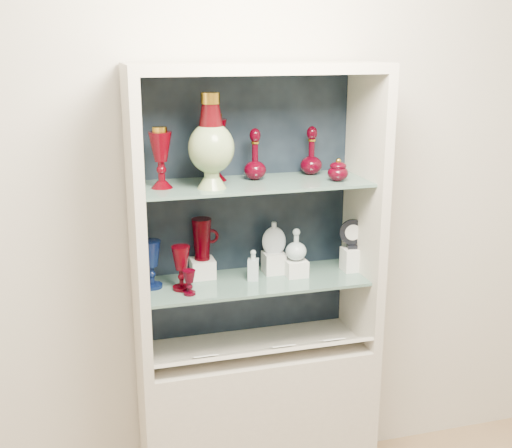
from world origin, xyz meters
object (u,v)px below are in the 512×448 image
object	(u,v)px
enamel_urn	(211,141)
pedestal_lamp_left	(161,158)
clear_round_decanter	(296,245)
ruby_decanter_a	(255,151)
cameo_medallion	(353,233)
ruby_goblet_small	(189,283)
ruby_goblet_tall	(181,268)
clear_square_bottle	(253,265)
flat_flask	(274,237)
ruby_pitcher	(202,239)
lidded_bowl	(338,169)
cobalt_goblet	(151,264)
pedestal_lamp_right	(214,148)
ruby_decanter_b	(312,149)

from	to	relation	value
enamel_urn	pedestal_lamp_left	bearing A→B (deg)	163.78
enamel_urn	clear_round_decanter	world-z (taller)	enamel_urn
ruby_decanter_a	enamel_urn	bearing A→B (deg)	-152.03
cameo_medallion	ruby_goblet_small	bearing A→B (deg)	-162.82
ruby_goblet_tall	clear_square_bottle	xyz separation A→B (m)	(0.31, 0.03, -0.02)
ruby_decanter_a	flat_flask	xyz separation A→B (m)	(0.09, 0.02, -0.38)
ruby_decanter_a	ruby_pitcher	size ratio (longest dim) A/B	1.34
pedestal_lamp_left	lidded_bowl	distance (m)	0.71
ruby_goblet_tall	flat_flask	size ratio (longest dim) A/B	1.28
ruby_decanter_a	ruby_goblet_tall	size ratio (longest dim) A/B	1.30
cobalt_goblet	clear_round_decanter	bearing A→B (deg)	-2.48
pedestal_lamp_right	flat_flask	size ratio (longest dim) A/B	1.90
pedestal_lamp_left	lidded_bowl	size ratio (longest dim) A/B	2.46
enamel_urn	ruby_decanter_a	xyz separation A→B (m)	(0.20, 0.11, -0.06)
pedestal_lamp_right	ruby_decanter_b	xyz separation A→B (m)	(0.42, 0.01, -0.03)
lidded_bowl	flat_flask	world-z (taller)	lidded_bowl
ruby_decanter_b	clear_square_bottle	xyz separation A→B (m)	(-0.28, -0.09, -0.46)
ruby_goblet_tall	ruby_pitcher	xyz separation A→B (m)	(0.11, 0.12, 0.08)
ruby_pitcher	clear_round_decanter	xyz separation A→B (m)	(0.39, -0.09, -0.03)
ruby_pitcher	flat_flask	world-z (taller)	ruby_pitcher
ruby_decanter_a	ruby_goblet_tall	bearing A→B (deg)	-167.44
lidded_bowl	ruby_goblet_tall	xyz separation A→B (m)	(-0.65, 0.04, -0.38)
clear_square_bottle	clear_round_decanter	distance (m)	0.20
pedestal_lamp_left	ruby_decanter_a	bearing A→B (deg)	7.85
ruby_decanter_b	ruby_goblet_tall	world-z (taller)	ruby_decanter_b
ruby_goblet_tall	lidded_bowl	bearing A→B (deg)	-3.83
lidded_bowl	cobalt_goblet	xyz separation A→B (m)	(-0.76, 0.10, -0.37)
flat_flask	ruby_decanter_b	bearing A→B (deg)	22.95
clear_round_decanter	cameo_medallion	xyz separation A→B (m)	(0.26, -0.00, 0.03)
cameo_medallion	ruby_pitcher	bearing A→B (deg)	-177.93
ruby_decanter_a	flat_flask	size ratio (longest dim) A/B	1.66
ruby_goblet_tall	pedestal_lamp_left	bearing A→B (deg)	162.46
enamel_urn	cobalt_goblet	world-z (taller)	enamel_urn
pedestal_lamp_left	clear_square_bottle	xyz separation A→B (m)	(0.37, 0.01, -0.47)
ruby_pitcher	flat_flask	distance (m)	0.31
enamel_urn	cameo_medallion	world-z (taller)	enamel_urn
lidded_bowl	clear_round_decanter	xyz separation A→B (m)	(-0.15, 0.07, -0.33)
enamel_urn	ruby_goblet_tall	xyz separation A→B (m)	(-0.13, 0.03, -0.51)
enamel_urn	ruby_goblet_small	world-z (taller)	enamel_urn
ruby_goblet_small	clear_square_bottle	distance (m)	0.30
lidded_bowl	clear_round_decanter	world-z (taller)	lidded_bowl
pedestal_lamp_right	ruby_goblet_tall	size ratio (longest dim) A/B	1.48
pedestal_lamp_right	lidded_bowl	xyz separation A→B (m)	(0.48, -0.15, -0.09)
clear_round_decanter	pedestal_lamp_left	bearing A→B (deg)	-179.22
ruby_decanter_a	ruby_goblet_tall	distance (m)	0.56
enamel_urn	ruby_decanter_a	world-z (taller)	enamel_urn
ruby_decanter_b	ruby_goblet_tall	bearing A→B (deg)	-169.05
lidded_bowl	ruby_goblet_tall	world-z (taller)	lidded_bowl
enamel_urn	ruby_decanter_b	world-z (taller)	enamel_urn
pedestal_lamp_right	ruby_pitcher	distance (m)	0.39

